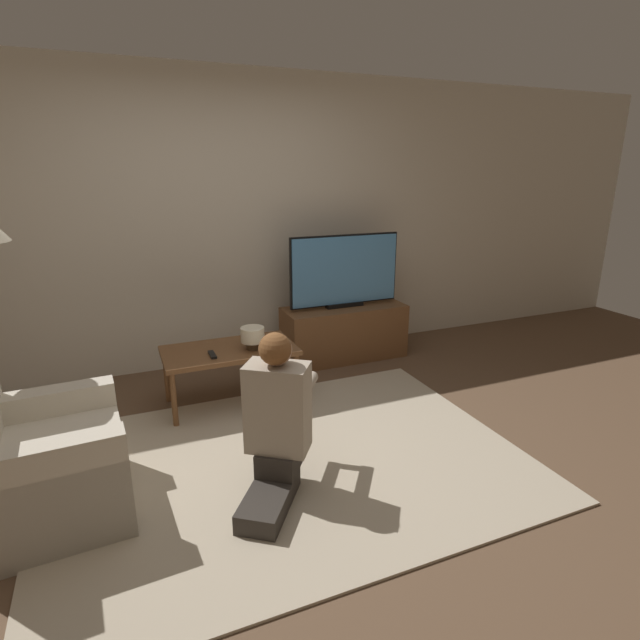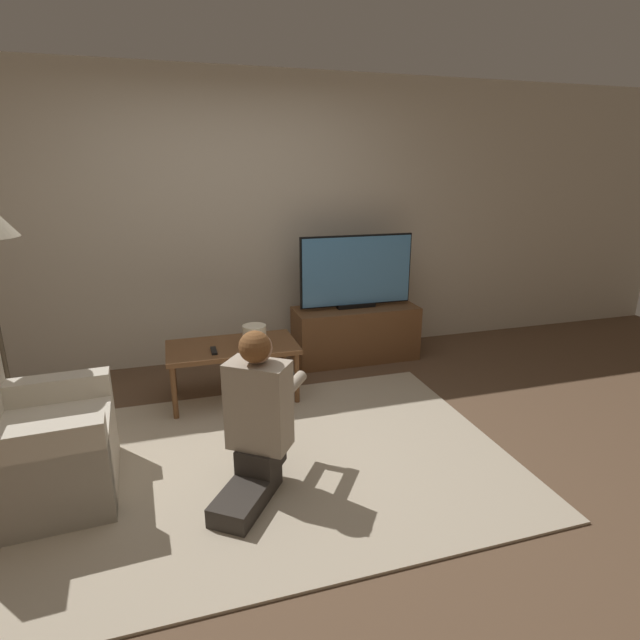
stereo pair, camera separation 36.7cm
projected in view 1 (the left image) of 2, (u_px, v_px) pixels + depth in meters
The scene contains 10 objects.
ground_plane at pixel (290, 464), 3.12m from camera, with size 10.00×10.00×0.00m, color brown.
wall_back at pixel (215, 223), 4.44m from camera, with size 10.00×0.06×2.60m.
rug at pixel (290, 463), 3.12m from camera, with size 2.88×2.07×0.02m.
tv_stand at pixel (344, 332), 4.80m from camera, with size 1.17×0.44×0.51m.
tv at pixel (345, 271), 4.63m from camera, with size 1.08×0.08×0.68m.
coffee_table at pixel (229, 354), 3.82m from camera, with size 1.00×0.54×0.46m.
armchair at pixel (42, 467), 2.57m from camera, with size 0.77×0.82×0.89m.
person_kneeling at pixel (277, 419), 2.73m from camera, with size 0.69×0.83×0.94m.
table_lamp at pixel (253, 336), 3.76m from camera, with size 0.18×0.18×0.17m.
remote at pixel (212, 355), 3.65m from camera, with size 0.04×0.15×0.02m.
Camera 1 is at (-0.88, -2.58, 1.78)m, focal length 28.00 mm.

